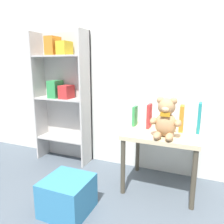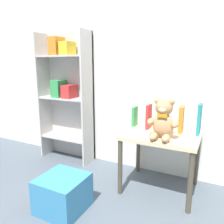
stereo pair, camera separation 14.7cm
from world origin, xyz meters
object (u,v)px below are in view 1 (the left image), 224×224
object	(u,v)px
book_standing_teal	(199,118)
book_standing_pink	(165,115)
bookshelf_side	(63,91)
storage_bin	(68,195)
display_table	(162,140)
book_standing_orange	(182,118)
teddy_bear	(166,119)
book_standing_red	(149,116)
book_standing_green	(135,116)

from	to	relation	value
book_standing_teal	book_standing_pink	bearing A→B (deg)	-179.85
bookshelf_side	storage_bin	world-z (taller)	bookshelf_side
display_table	book_standing_orange	xyz separation A→B (m)	(0.14, 0.09, 0.19)
book_standing_pink	book_standing_teal	world-z (taller)	book_standing_pink
book_standing_orange	teddy_bear	bearing A→B (deg)	-118.08
display_table	book_standing_orange	size ratio (longest dim) A/B	2.76
book_standing_red	storage_bin	bearing A→B (deg)	-122.16
bookshelf_side	book_standing_pink	size ratio (longest dim) A/B	5.48
book_standing_teal	storage_bin	size ratio (longest dim) A/B	0.77
bookshelf_side	book_standing_teal	size ratio (longest dim) A/B	5.56
teddy_bear	book_standing_green	xyz separation A→B (m)	(-0.32, 0.23, -0.05)
book_standing_green	book_standing_teal	size ratio (longest dim) A/B	0.71
book_standing_green	book_standing_teal	bearing A→B (deg)	0.24
display_table	teddy_bear	distance (m)	0.26
bookshelf_side	book_standing_red	size ratio (longest dim) A/B	6.56
book_standing_orange	book_standing_teal	bearing A→B (deg)	1.59
book_standing_green	book_standing_pink	bearing A→B (deg)	1.47
bookshelf_side	book_standing_pink	world-z (taller)	bookshelf_side
book_standing_red	book_standing_orange	size ratio (longest dim) A/B	0.97
bookshelf_side	book_standing_teal	distance (m)	1.46
display_table	book_standing_pink	xyz separation A→B (m)	(0.00, 0.10, 0.21)
book_standing_red	book_standing_pink	world-z (taller)	book_standing_pink
bookshelf_side	book_standing_orange	bearing A→B (deg)	-5.11
bookshelf_side	book_standing_green	bearing A→B (deg)	-6.67
book_standing_red	book_standing_orange	distance (m)	0.29
book_standing_orange	book_standing_teal	world-z (taller)	book_standing_teal
book_standing_teal	display_table	bearing A→B (deg)	-159.84
book_standing_red	storage_bin	world-z (taller)	book_standing_red
book_standing_orange	book_standing_teal	xyz separation A→B (m)	(0.14, 0.01, 0.02)
teddy_bear	book_standing_green	world-z (taller)	teddy_bear
storage_bin	book_standing_red	bearing A→B (deg)	57.51
bookshelf_side	teddy_bear	xyz separation A→B (m)	(1.20, -0.33, -0.14)
book_standing_orange	book_standing_red	bearing A→B (deg)	178.67
bookshelf_side	book_standing_teal	world-z (taller)	bookshelf_side
book_standing_green	book_standing_orange	distance (m)	0.43
book_standing_green	book_standing_orange	xyz separation A→B (m)	(0.43, -0.01, 0.02)
display_table	storage_bin	world-z (taller)	display_table
teddy_bear	book_standing_red	size ratio (longest dim) A/B	1.46
teddy_bear	storage_bin	size ratio (longest dim) A/B	0.95
book_standing_red	storage_bin	xyz separation A→B (m)	(-0.45, -0.70, -0.50)
display_table	book_standing_pink	distance (m)	0.23
book_standing_pink	book_standing_teal	size ratio (longest dim) A/B	1.01
teddy_bear	bookshelf_side	bearing A→B (deg)	164.64
display_table	book_standing_orange	distance (m)	0.25
teddy_bear	book_standing_red	distance (m)	0.28
book_standing_teal	storage_bin	world-z (taller)	book_standing_teal
book_standing_red	book_standing_green	bearing A→B (deg)	173.20
display_table	book_standing_teal	distance (m)	0.36
book_standing_orange	book_standing_green	bearing A→B (deg)	176.04
book_standing_green	book_standing_pink	size ratio (longest dim) A/B	0.70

